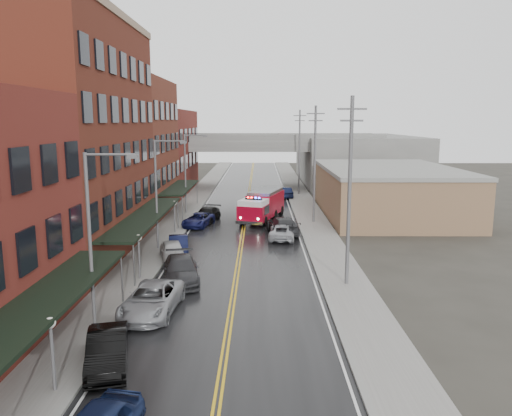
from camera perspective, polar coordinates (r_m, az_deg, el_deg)
name	(u,v)px	position (r m, az deg, el deg)	size (l,w,h in m)	color
road	(243,233)	(47.09, -1.52, -2.92)	(11.00, 160.00, 0.02)	black
sidewalk_left	(166,233)	(47.88, -10.29, -2.79)	(3.00, 160.00, 0.15)	slate
sidewalk_right	(320,233)	(47.40, 7.35, -2.84)	(3.00, 160.00, 0.15)	slate
curb_left	(183,233)	(47.60, -8.34, -2.80)	(0.30, 160.00, 0.15)	gray
curb_right	(303,233)	(47.23, 5.36, -2.84)	(0.30, 160.00, 0.15)	gray
brick_building_b	(68,140)	(41.66, -20.68, 7.26)	(9.00, 20.00, 18.00)	#582017
brick_building_c	(128,148)	(58.39, -14.44, 6.70)	(9.00, 15.00, 15.00)	#592C1A
brick_building_far	(159,152)	(75.50, -11.01, 6.35)	(9.00, 20.00, 12.00)	maroon
tan_building	(387,192)	(58.26, 14.75, 1.73)	(14.00, 22.00, 5.00)	#8D654C
right_far_block	(355,159)	(87.68, 11.27, 5.51)	(18.00, 30.00, 8.00)	slate
awning_0	(44,302)	(23.11, -23.09, -9.84)	(2.60, 16.00, 3.09)	black
awning_1	(146,216)	(40.63, -12.50, -0.94)	(2.60, 18.00, 3.09)	black
awning_2	(180,187)	(57.60, -8.65, 2.34)	(2.60, 13.00, 3.09)	black
globe_lamp_0	(51,337)	(21.23, -22.37, -13.52)	(0.44, 0.44, 3.12)	#59595B
globe_lamp_1	(139,246)	(33.87, -13.26, -4.30)	(0.44, 0.44, 3.12)	#59595B
globe_lamp_2	(174,209)	(47.29, -9.30, -0.15)	(0.44, 0.44, 3.12)	#59595B
street_lamp_0	(94,230)	(25.78, -18.00, -2.43)	(2.64, 0.22, 9.00)	#59595B
street_lamp_1	(159,187)	(41.05, -11.02, 2.33)	(2.64, 0.22, 9.00)	#59595B
street_lamp_2	(187,169)	(56.72, -7.85, 4.48)	(2.64, 0.22, 9.00)	#59595B
utility_pole_0	(350,189)	(31.67, 10.64, 2.17)	(1.80, 0.24, 12.00)	#59595B
utility_pole_1	(315,162)	(51.36, 6.73, 5.20)	(1.80, 0.24, 12.00)	#59595B
utility_pole_2	(299,151)	(71.23, 4.98, 6.54)	(1.80, 0.24, 12.00)	#59595B
overpass	(250,150)	(78.03, -0.74, 6.63)	(40.00, 10.00, 7.50)	slate
fire_truck	(262,205)	(52.88, 0.66, 0.36)	(5.29, 8.94, 3.11)	maroon
parked_car_left_1	(107,350)	(23.18, -16.63, -15.29)	(1.64, 4.71, 1.55)	black
parked_car_left_2	(152,299)	(28.45, -11.82, -10.20)	(2.65, 5.75, 1.60)	gray
parked_car_left_3	(181,270)	(33.44, -8.58, -7.00)	(2.27, 5.59, 1.62)	#2A2B2D
parked_car_left_4	(173,251)	(38.35, -9.51, -4.91)	(1.77, 4.40, 1.50)	#B4B4B4
parked_car_left_5	(178,245)	(40.43, -8.85, -4.19)	(1.49, 4.28, 1.41)	black
parked_car_left_6	(198,220)	(50.44, -6.62, -1.35)	(2.22, 4.82, 1.34)	#131648
parked_car_left_7	(207,215)	(52.65, -5.66, -0.77)	(2.09, 5.13, 1.49)	black
parked_car_right_0	(282,232)	(44.81, 2.99, -2.73)	(2.23, 4.84, 1.35)	#A6A8AE
parked_car_right_1	(283,225)	(46.74, 3.07, -2.01)	(2.31, 5.68, 1.65)	#28282B
parked_car_right_2	(276,202)	(61.37, 2.30, 0.74)	(1.63, 4.04, 1.38)	silver
parked_car_right_3	(284,192)	(68.86, 3.27, 1.78)	(1.56, 4.47, 1.47)	black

